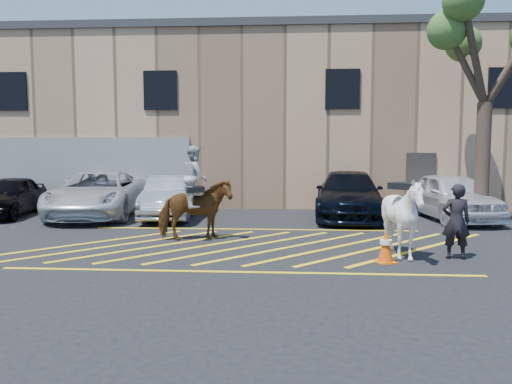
# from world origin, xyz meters

# --- Properties ---
(ground) EXTENTS (90.00, 90.00, 0.00)m
(ground) POSITION_xyz_m (0.00, 0.00, 0.00)
(ground) COLOR black
(ground) RESTS_ON ground
(car_black_suv) EXTENTS (2.18, 4.32, 1.41)m
(car_black_suv) POSITION_xyz_m (-8.87, 4.43, 0.71)
(car_black_suv) COLOR black
(car_black_suv) RESTS_ON ground
(car_white_pickup) EXTENTS (3.19, 5.92, 1.58)m
(car_white_pickup) POSITION_xyz_m (-5.63, 4.58, 0.79)
(car_white_pickup) COLOR silver
(car_white_pickup) RESTS_ON ground
(car_silver_sedan) EXTENTS (1.91, 4.52, 1.45)m
(car_silver_sedan) POSITION_xyz_m (-3.03, 4.44, 0.73)
(car_silver_sedan) COLOR #90959D
(car_silver_sedan) RESTS_ON ground
(car_blue_suv) EXTENTS (2.63, 5.56, 1.57)m
(car_blue_suv) POSITION_xyz_m (3.05, 4.86, 0.78)
(car_blue_suv) COLOR black
(car_blue_suv) RESTS_ON ground
(car_white_suv) EXTENTS (2.36, 4.80, 1.58)m
(car_white_suv) POSITION_xyz_m (6.41, 4.56, 0.79)
(car_white_suv) COLOR white
(car_white_suv) RESTS_ON ground
(handler) EXTENTS (0.63, 0.44, 1.65)m
(handler) POSITION_xyz_m (4.63, -1.32, 0.83)
(handler) COLOR black
(handler) RESTS_ON ground
(warehouse) EXTENTS (32.42, 10.20, 7.30)m
(warehouse) POSITION_xyz_m (-0.01, 11.99, 3.65)
(warehouse) COLOR tan
(warehouse) RESTS_ON ground
(hatching_zone) EXTENTS (12.60, 5.12, 0.01)m
(hatching_zone) POSITION_xyz_m (-0.00, -0.30, 0.01)
(hatching_zone) COLOR yellow
(hatching_zone) RESTS_ON ground
(mounted_bay) EXTENTS (2.04, 1.37, 2.47)m
(mounted_bay) POSITION_xyz_m (-1.45, 0.44, 1.00)
(mounted_bay) COLOR brown
(mounted_bay) RESTS_ON ground
(saddled_white) EXTENTS (2.12, 2.16, 1.80)m
(saddled_white) POSITION_xyz_m (3.48, -1.36, 0.90)
(saddled_white) COLOR white
(saddled_white) RESTS_ON ground
(traffic_cone) EXTENTS (0.47, 0.47, 0.73)m
(traffic_cone) POSITION_xyz_m (3.05, -1.78, 0.37)
(traffic_cone) COLOR orange
(traffic_cone) RESTS_ON ground
(tree) EXTENTS (3.99, 4.37, 7.31)m
(tree) POSITION_xyz_m (7.01, 3.67, 5.69)
(tree) COLOR #443429
(tree) RESTS_ON ground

